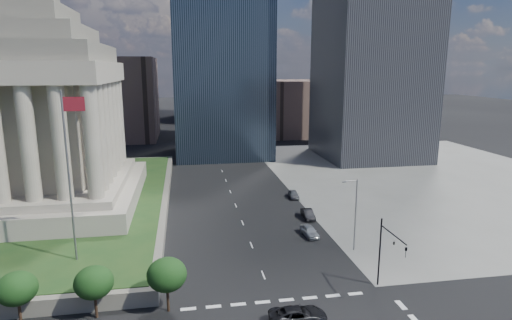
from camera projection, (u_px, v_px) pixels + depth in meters
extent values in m
plane|color=black|center=(214.00, 151.00, 128.39)|extent=(500.00, 500.00, 0.00)
cube|color=slate|center=(429.00, 177.00, 97.39)|extent=(68.00, 90.00, 0.03)
cylinder|color=slate|center=(69.00, 179.00, 49.03)|extent=(0.24, 0.24, 20.00)
cube|color=maroon|center=(73.00, 104.00, 47.45)|extent=(2.40, 0.05, 1.60)
cube|color=black|center=(221.00, 47.00, 117.62)|extent=(26.00, 26.00, 60.00)
cube|color=brown|center=(293.00, 107.00, 160.48)|extent=(20.00, 30.00, 20.00)
cube|color=brown|center=(121.00, 99.00, 149.45)|extent=(24.00, 30.00, 28.00)
cylinder|color=black|center=(380.00, 252.00, 48.16)|extent=(0.18, 0.18, 8.00)
cylinder|color=black|center=(393.00, 235.00, 44.84)|extent=(0.14, 5.50, 0.14)
cube|color=black|center=(406.00, 252.00, 42.35)|extent=(0.30, 0.30, 1.10)
cylinder|color=slate|center=(355.00, 215.00, 57.27)|extent=(0.16, 0.16, 10.00)
cylinder|color=slate|center=(351.00, 181.00, 56.12)|extent=(1.80, 0.12, 0.12)
cube|color=slate|center=(344.00, 182.00, 55.99)|extent=(0.50, 0.22, 0.14)
imported|color=black|center=(298.00, 315.00, 41.52)|extent=(5.72, 2.66, 1.59)
imported|color=#9DA1A5|center=(310.00, 231.00, 63.09)|extent=(4.64, 2.20, 1.53)
imported|color=black|center=(308.00, 214.00, 70.53)|extent=(1.72, 4.54, 1.48)
imported|color=slate|center=(294.00, 194.00, 81.75)|extent=(2.03, 4.36, 1.45)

